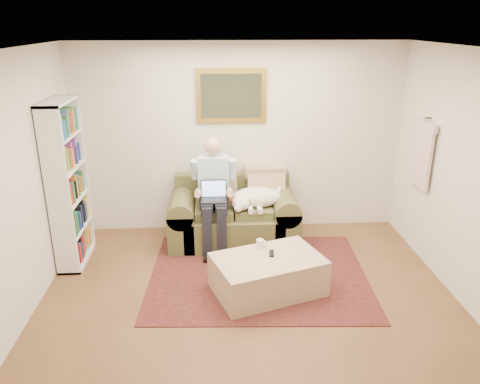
{
  "coord_description": "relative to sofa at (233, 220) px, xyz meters",
  "views": [
    {
      "loc": [
        -0.36,
        -3.77,
        2.84
      ],
      "look_at": [
        -0.05,
        1.36,
        0.95
      ],
      "focal_mm": 35.0,
      "sensor_mm": 36.0,
      "label": 1
    }
  ],
  "objects": [
    {
      "name": "bookshelf",
      "position": [
        -2.0,
        -0.43,
        0.7
      ],
      "size": [
        0.28,
        0.8,
        2.0
      ],
      "primitive_type": null,
      "color": "white",
      "rests_on": "room_shell"
    },
    {
      "name": "seated_man",
      "position": [
        -0.26,
        -0.16,
        0.42
      ],
      "size": [
        0.56,
        0.81,
        1.44
      ],
      "primitive_type": null,
      "color": "#8CC0D8",
      "rests_on": "sofa"
    },
    {
      "name": "laptop",
      "position": [
        -0.26,
        -0.22,
        0.46
      ],
      "size": [
        0.33,
        0.26,
        0.24
      ],
      "color": "black",
      "rests_on": "seated_man"
    },
    {
      "name": "sleeping_dog",
      "position": [
        0.31,
        -0.09,
        0.36
      ],
      "size": [
        0.71,
        0.44,
        0.26
      ],
      "primitive_type": null,
      "color": "white",
      "rests_on": "sofa"
    },
    {
      "name": "coffee_mug",
      "position": [
        0.25,
        -1.07,
        0.17
      ],
      "size": [
        0.08,
        0.08,
        0.1
      ],
      "primitive_type": "cylinder",
      "color": "white",
      "rests_on": "ottoman"
    },
    {
      "name": "room_shell",
      "position": [
        0.1,
        -1.68,
        1.0
      ],
      "size": [
        4.51,
        5.0,
        2.61
      ],
      "color": "brown",
      "rests_on": "ground"
    },
    {
      "name": "wall_mirror",
      "position": [
        -0.0,
        0.44,
        1.6
      ],
      "size": [
        0.94,
        0.04,
        0.72
      ],
      "color": "gold",
      "rests_on": "room_shell"
    },
    {
      "name": "hanging_shirt",
      "position": [
        2.29,
        -0.43,
        1.05
      ],
      "size": [
        0.06,
        0.52,
        0.9
      ],
      "primitive_type": null,
      "color": "beige",
      "rests_on": "room_shell"
    },
    {
      "name": "rug",
      "position": [
        0.25,
        -0.95,
        -0.29
      ],
      "size": [
        2.64,
        2.16,
        0.01
      ],
      "primitive_type": "cube",
      "rotation": [
        0.0,
        0.0,
        -0.05
      ],
      "color": "black",
      "rests_on": "room_shell"
    },
    {
      "name": "sofa",
      "position": [
        0.0,
        0.0,
        0.0
      ],
      "size": [
        1.71,
        0.87,
        1.03
      ],
      "color": "brown",
      "rests_on": "room_shell"
    },
    {
      "name": "ottoman",
      "position": [
        0.32,
        -1.32,
        -0.09
      ],
      "size": [
        1.33,
        1.07,
        0.42
      ],
      "primitive_type": "cube",
      "rotation": [
        0.0,
        0.0,
        0.34
      ],
      "color": "tan",
      "rests_on": "room_shell"
    },
    {
      "name": "tv_remote",
      "position": [
        0.37,
        -1.24,
        0.13
      ],
      "size": [
        0.07,
        0.15,
        0.02
      ],
      "primitive_type": "cube",
      "rotation": [
        0.0,
        0.0,
        -0.11
      ],
      "color": "black",
      "rests_on": "ottoman"
    }
  ]
}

